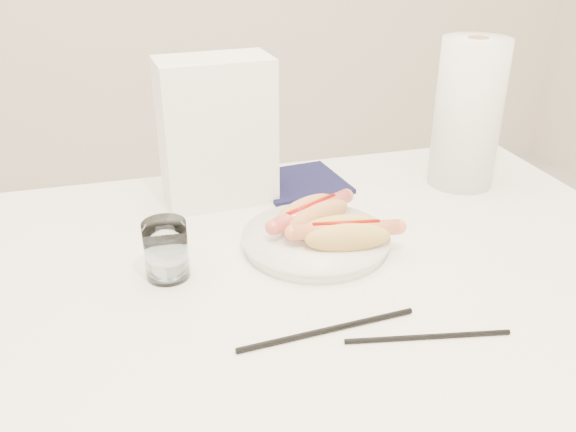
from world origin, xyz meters
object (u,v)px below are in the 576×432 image
object	(u,v)px
hotdog_right	(346,234)
paper_towel_roll	(468,114)
table	(284,302)
napkin_box	(217,132)
water_glass	(166,250)
plate	(315,242)
hotdog_left	(311,215)

from	to	relation	value
hotdog_right	paper_towel_roll	distance (m)	0.38
table	paper_towel_roll	xyz separation A→B (m)	(0.41, 0.21, 0.20)
hotdog_right	napkin_box	world-z (taller)	napkin_box
water_glass	napkin_box	xyz separation A→B (m)	(0.12, 0.24, 0.08)
water_glass	table	bearing A→B (deg)	-8.78
plate	paper_towel_roll	xyz separation A→B (m)	(0.34, 0.16, 0.13)
napkin_box	paper_towel_roll	bearing A→B (deg)	-10.15
hotdog_right	napkin_box	xyz separation A→B (m)	(-0.14, 0.26, 0.09)
hotdog_right	water_glass	xyz separation A→B (m)	(-0.26, 0.02, 0.00)
water_glass	napkin_box	size ratio (longest dim) A/B	0.34
plate	napkin_box	world-z (taller)	napkin_box
table	napkin_box	xyz separation A→B (m)	(-0.05, 0.26, 0.19)
hotdog_right	plate	bearing A→B (deg)	139.27
table	hotdog_right	distance (m)	0.14
table	plate	bearing A→B (deg)	36.92
hotdog_right	napkin_box	size ratio (longest dim) A/B	0.64
table	water_glass	size ratio (longest dim) A/B	14.05
table	hotdog_right	world-z (taller)	hotdog_right
plate	hotdog_right	distance (m)	0.06
water_glass	napkin_box	bearing A→B (deg)	63.69
plate	hotdog_left	bearing A→B (deg)	83.93
hotdog_left	water_glass	xyz separation A→B (m)	(-0.23, -0.06, 0.00)
napkin_box	plate	bearing A→B (deg)	-66.48
table	plate	xyz separation A→B (m)	(0.06, 0.05, 0.07)
napkin_box	hotdog_right	bearing A→B (deg)	-64.25
water_glass	paper_towel_roll	xyz separation A→B (m)	(0.57, 0.19, 0.09)
paper_towel_roll	hotdog_left	bearing A→B (deg)	-159.02
water_glass	hotdog_left	bearing A→B (deg)	13.65
hotdog_right	table	bearing A→B (deg)	-165.63
napkin_box	paper_towel_roll	xyz separation A→B (m)	(0.45, -0.05, 0.01)
water_glass	paper_towel_roll	distance (m)	0.61
table	hotdog_left	world-z (taller)	hotdog_left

